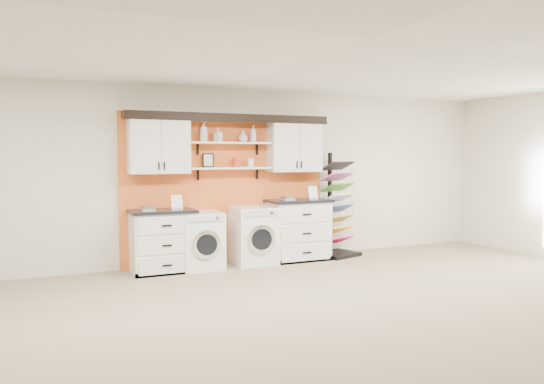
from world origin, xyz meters
name	(u,v)px	position (x,y,z in m)	size (l,w,h in m)	color
floor	(365,338)	(0.00, 0.00, 0.00)	(10.00, 10.00, 0.00)	#8B795D
ceiling	(369,39)	(0.00, 0.00, 2.80)	(10.00, 10.00, 0.00)	white
wall_back	(226,176)	(0.00, 4.00, 1.40)	(10.00, 10.00, 0.00)	beige
accent_panel	(227,188)	(0.00, 3.96, 1.20)	(3.40, 0.07, 2.40)	orange
upper_cabinet_left	(159,145)	(-1.13, 3.79, 1.88)	(0.90, 0.35, 0.84)	white
upper_cabinet_right	(294,147)	(1.13, 3.79, 1.88)	(0.90, 0.35, 0.84)	white
shelf_lower	(230,168)	(0.00, 3.80, 1.53)	(1.32, 0.28, 0.03)	white
shelf_upper	(230,143)	(0.00, 3.80, 1.93)	(1.32, 0.28, 0.03)	white
crown_molding	(230,118)	(0.00, 3.81, 2.33)	(3.30, 0.41, 0.13)	black
picture_frame	(208,160)	(-0.35, 3.85, 1.66)	(0.18, 0.02, 0.22)	black
canister_red	(236,162)	(0.10, 3.80, 1.62)	(0.11, 0.11, 0.16)	red
canister_cream	(251,163)	(0.35, 3.80, 1.61)	(0.10, 0.10, 0.14)	silver
base_cabinet_left	(162,241)	(-1.13, 3.64, 0.47)	(0.95, 0.66, 0.93)	white
base_cabinet_right	(298,230)	(1.13, 3.64, 0.50)	(1.03, 0.66, 1.00)	white
washer	(200,240)	(-0.55, 3.64, 0.44)	(0.62, 0.71, 0.87)	white
dryer	(253,235)	(0.33, 3.64, 0.46)	(0.65, 0.71, 0.91)	white
sample_rack	(337,224)	(1.89, 3.68, 0.55)	(0.78, 0.70, 1.78)	black
soap_bottle_a	(204,132)	(-0.43, 3.80, 2.10)	(0.12, 0.12, 0.31)	silver
soap_bottle_b	(218,135)	(-0.20, 3.80, 2.05)	(0.10, 0.10, 0.22)	silver
soap_bottle_c	(243,136)	(0.22, 3.80, 2.04)	(0.14, 0.14, 0.18)	silver
soap_bottle_d	(253,134)	(0.39, 3.80, 2.08)	(0.10, 0.10, 0.27)	silver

